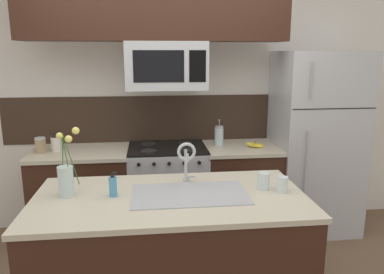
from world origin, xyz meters
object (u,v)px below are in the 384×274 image
(microwave, at_px, (166,66))
(banana_bunch, at_px, (255,145))
(stove_range, at_px, (168,191))
(sink_faucet, at_px, (186,157))
(storage_jar_tall, at_px, (40,145))
(spare_glass, at_px, (282,184))
(drinking_glass, at_px, (264,181))
(dish_soap_bottle, at_px, (113,186))
(french_press, at_px, (219,136))
(refrigerator, at_px, (315,143))
(storage_jar_medium, at_px, (56,143))
(flower_vase, at_px, (66,178))

(microwave, relative_size, banana_bunch, 3.91)
(stove_range, relative_size, sink_faucet, 3.04)
(storage_jar_tall, height_order, spare_glass, storage_jar_tall)
(stove_range, bearing_deg, drinking_glass, -63.59)
(storage_jar_tall, height_order, dish_soap_bottle, dish_soap_bottle)
(dish_soap_bottle, bearing_deg, sink_faucet, 20.54)
(drinking_glass, bearing_deg, spare_glass, -30.23)
(sink_faucet, distance_m, dish_soap_bottle, 0.55)
(storage_jar_tall, bearing_deg, stove_range, 1.53)
(french_press, bearing_deg, dish_soap_bottle, -126.24)
(microwave, relative_size, dish_soap_bottle, 4.51)
(microwave, relative_size, french_press, 2.79)
(stove_range, height_order, drinking_glass, drinking_glass)
(microwave, height_order, refrigerator, microwave)
(storage_jar_medium, distance_m, dish_soap_bottle, 1.40)
(french_press, xyz_separation_m, spare_glass, (0.18, -1.33, -0.05))
(french_press, relative_size, dish_soap_bottle, 1.62)
(microwave, relative_size, flower_vase, 1.65)
(stove_range, relative_size, french_press, 3.48)
(flower_vase, bearing_deg, microwave, 58.33)
(storage_jar_tall, bearing_deg, microwave, 0.52)
(banana_bunch, bearing_deg, sink_faucet, -128.89)
(refrigerator, xyz_separation_m, dish_soap_bottle, (-1.93, -1.24, 0.06))
(storage_jar_medium, relative_size, french_press, 0.57)
(storage_jar_tall, distance_m, dish_soap_bottle, 1.42)
(refrigerator, distance_m, spare_glass, 1.52)
(stove_range, bearing_deg, dish_soap_bottle, -108.70)
(refrigerator, xyz_separation_m, storage_jar_medium, (-2.58, 0.01, 0.06))
(sink_faucet, bearing_deg, dish_soap_bottle, -159.46)
(sink_faucet, bearing_deg, stove_range, 94.78)
(storage_jar_tall, distance_m, french_press, 1.71)
(refrigerator, bearing_deg, spare_glass, -122.16)
(spare_glass, distance_m, flower_vase, 1.43)
(stove_range, distance_m, french_press, 0.76)
(banana_bunch, bearing_deg, microwave, 177.44)
(spare_glass, bearing_deg, stove_range, 119.18)
(refrigerator, xyz_separation_m, storage_jar_tall, (-2.71, -0.05, 0.06))
(stove_range, relative_size, flower_vase, 2.06)
(storage_jar_medium, relative_size, banana_bunch, 0.80)
(storage_jar_tall, relative_size, french_press, 0.55)
(refrigerator, xyz_separation_m, drinking_glass, (-0.92, -1.23, 0.05))
(dish_soap_bottle, bearing_deg, stove_range, 71.30)
(storage_jar_tall, relative_size, dish_soap_bottle, 0.89)
(stove_range, distance_m, drinking_glass, 1.44)
(refrigerator, bearing_deg, stove_range, -179.25)
(stove_range, relative_size, storage_jar_tall, 6.36)
(flower_vase, bearing_deg, french_press, 44.96)
(sink_faucet, bearing_deg, storage_jar_tall, 141.81)
(refrigerator, relative_size, banana_bunch, 9.66)
(storage_jar_tall, relative_size, drinking_glass, 1.23)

